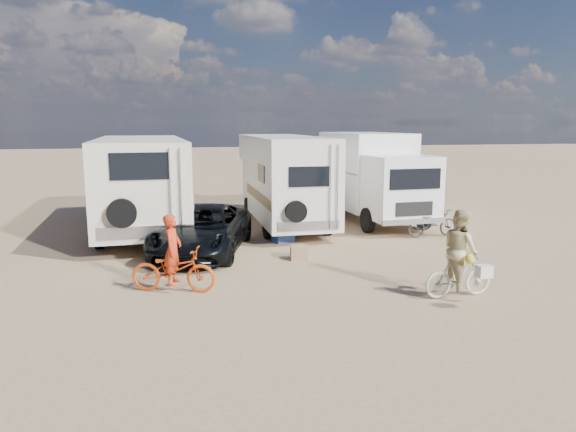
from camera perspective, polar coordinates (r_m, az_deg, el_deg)
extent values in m
plane|color=tan|center=(13.12, 4.02, -6.36)|extent=(140.00, 140.00, 0.00)
imported|color=black|center=(15.36, -9.15, -1.46)|extent=(3.57, 5.29, 1.35)
imported|color=#BF3F0C|center=(12.02, -12.16, -5.65)|extent=(1.99, 1.22, 0.98)
imported|color=beige|center=(11.96, 17.81, -6.11)|extent=(1.58, 0.50, 0.94)
imported|color=red|center=(11.95, -12.21, -4.36)|extent=(0.53, 0.65, 1.55)
imported|color=#C7B581|center=(11.86, 17.91, -4.28)|extent=(0.68, 0.86, 1.72)
imported|color=#242624|center=(17.96, 15.18, -0.73)|extent=(1.78, 0.70, 0.92)
cube|color=navy|center=(16.63, -0.54, -1.96)|extent=(0.73, 0.63, 0.49)
cube|color=#8F724C|center=(14.57, 1.17, -3.93)|extent=(0.52, 0.52, 0.37)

